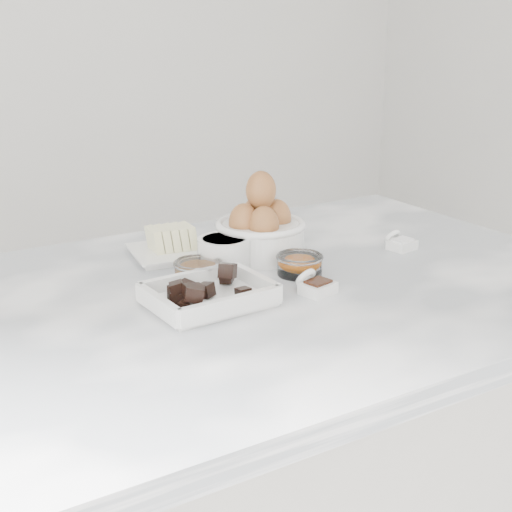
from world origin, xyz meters
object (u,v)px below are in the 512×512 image
at_px(vanilla_spoon, 315,285).
at_px(honey_bowl, 198,271).
at_px(chocolate_dish, 209,292).
at_px(salt_spoon, 400,242).
at_px(butter_plate, 169,246).
at_px(sugar_ramekin, 224,252).
at_px(egg_bowl, 260,229).
at_px(zest_bowl, 300,264).

bearing_deg(vanilla_spoon, honey_bowl, 133.31).
xyz_separation_m(chocolate_dish, salt_spoon, (0.45, 0.06, -0.01)).
height_order(chocolate_dish, salt_spoon, chocolate_dish).
relative_size(butter_plate, sugar_ramekin, 1.68).
bearing_deg(sugar_ramekin, honey_bowl, -153.71).
height_order(chocolate_dish, vanilla_spoon, chocolate_dish).
bearing_deg(chocolate_dish, honey_bowl, 72.20).
xyz_separation_m(egg_bowl, salt_spoon, (0.25, -0.10, -0.04)).
bearing_deg(egg_bowl, sugar_ramekin, -163.23).
height_order(chocolate_dish, sugar_ramekin, sugar_ramekin).
relative_size(vanilla_spoon, salt_spoon, 1.10).
distance_m(chocolate_dish, zest_bowl, 0.20).
relative_size(sugar_ramekin, salt_spoon, 1.45).
distance_m(sugar_ramekin, vanilla_spoon, 0.19).
distance_m(sugar_ramekin, egg_bowl, 0.10).
height_order(chocolate_dish, honey_bowl, chocolate_dish).
height_order(zest_bowl, salt_spoon, salt_spoon).
relative_size(sugar_ramekin, zest_bowl, 1.15).
height_order(butter_plate, sugar_ramekin, butter_plate).
xyz_separation_m(butter_plate, sugar_ramekin, (0.06, -0.11, 0.01)).
bearing_deg(salt_spoon, butter_plate, 155.27).
bearing_deg(chocolate_dish, salt_spoon, 8.10).
xyz_separation_m(honey_bowl, vanilla_spoon, (0.14, -0.15, -0.01)).
height_order(vanilla_spoon, salt_spoon, vanilla_spoon).
relative_size(chocolate_dish, salt_spoon, 2.96).
bearing_deg(chocolate_dish, egg_bowl, 40.29).
xyz_separation_m(egg_bowl, vanilla_spoon, (-0.02, -0.21, -0.04)).
bearing_deg(salt_spoon, zest_bowl, -175.31).
bearing_deg(butter_plate, zest_bowl, -53.15).
bearing_deg(honey_bowl, vanilla_spoon, -46.69).
relative_size(butter_plate, honey_bowl, 1.90).
height_order(sugar_ramekin, egg_bowl, egg_bowl).
height_order(zest_bowl, vanilla_spoon, vanilla_spoon).
height_order(butter_plate, honey_bowl, butter_plate).
xyz_separation_m(honey_bowl, zest_bowl, (0.17, -0.06, 0.00)).
height_order(sugar_ramekin, zest_bowl, sugar_ramekin).
distance_m(chocolate_dish, sugar_ramekin, 0.17).
xyz_separation_m(butter_plate, salt_spoon, (0.40, -0.18, -0.01)).
xyz_separation_m(chocolate_dish, butter_plate, (0.05, 0.25, -0.00)).
distance_m(egg_bowl, honey_bowl, 0.18).
distance_m(zest_bowl, salt_spoon, 0.25).
xyz_separation_m(butter_plate, zest_bowl, (0.15, -0.21, -0.00)).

